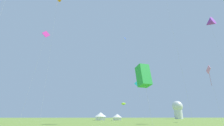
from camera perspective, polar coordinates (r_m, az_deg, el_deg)
kite_magenta_diamond at (r=46.64m, az=-22.95°, el=9.21°), size 3.27×1.97×23.74m
kite_green_box at (r=20.35m, az=11.31°, el=-4.55°), size 1.84×2.20×7.86m
kite_pink_diamond at (r=54.90m, az=31.65°, el=-2.35°), size 0.67×2.79×16.13m
kite_cyan_diamond at (r=56.82m, az=9.04°, el=-7.62°), size 3.07×1.20×13.42m
kite_purple_delta at (r=49.11m, az=31.93°, el=12.26°), size 3.20×3.92×25.88m
kite_blue_diamond at (r=67.43m, az=4.89°, el=7.27°), size 1.34×2.44×34.03m
kite_lime_parafoil at (r=62.05m, az=4.19°, el=-14.54°), size 3.83×3.38×6.64m
festival_tent_left at (r=67.87m, az=-4.20°, el=-18.59°), size 4.73×4.73×3.07m
festival_tent_center at (r=68.18m, az=1.88°, el=-18.92°), size 3.79×3.79×2.46m
observatory_dome at (r=110.48m, az=22.74°, el=-15.07°), size 6.40×6.40×10.80m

